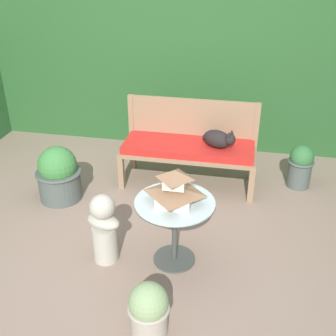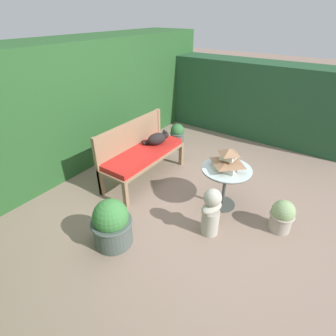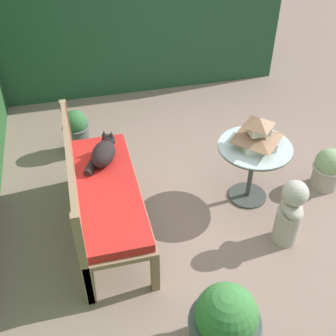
% 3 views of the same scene
% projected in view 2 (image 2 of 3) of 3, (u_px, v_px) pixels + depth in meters
% --- Properties ---
extents(ground, '(30.00, 30.00, 0.00)m').
position_uv_depth(ground, '(189.00, 205.00, 3.61)').
color(ground, gray).
extents(foliage_hedge_back, '(6.40, 1.09, 1.94)m').
position_uv_depth(foliage_hedge_back, '(64.00, 105.00, 4.30)').
color(foliage_hedge_back, '#285628').
rests_on(foliage_hedge_back, ground).
extents(foliage_hedge_right, '(0.70, 3.50, 1.47)m').
position_uv_depth(foliage_hedge_right, '(257.00, 100.00, 5.29)').
color(foliage_hedge_right, '#234C2D').
rests_on(foliage_hedge_right, ground).
extents(garden_bench, '(1.44, 0.53, 0.48)m').
position_uv_depth(garden_bench, '(144.00, 155.00, 3.98)').
color(garden_bench, '#937556').
rests_on(garden_bench, ground).
extents(bench_backrest, '(1.44, 0.06, 0.90)m').
position_uv_depth(bench_backrest, '(131.00, 138.00, 3.98)').
color(bench_backrest, '#937556').
rests_on(bench_backrest, ground).
extents(cat, '(0.37, 0.34, 0.22)m').
position_uv_depth(cat, '(158.00, 138.00, 4.10)').
color(cat, black).
rests_on(cat, garden_bench).
extents(patio_table, '(0.64, 0.64, 0.58)m').
position_uv_depth(patio_table, '(226.00, 177.00, 3.38)').
color(patio_table, '#424742').
rests_on(patio_table, ground).
extents(pagoda_birdhouse, '(0.36, 0.36, 0.28)m').
position_uv_depth(pagoda_birdhouse, '(228.00, 160.00, 3.26)').
color(pagoda_birdhouse, silver).
rests_on(pagoda_birdhouse, patio_table).
extents(garden_bust, '(0.32, 0.24, 0.63)m').
position_uv_depth(garden_bust, '(211.00, 212.00, 3.01)').
color(garden_bust, '#B7B2A3').
rests_on(garden_bust, ground).
extents(potted_plant_bench_left, '(0.47, 0.47, 0.58)m').
position_uv_depth(potted_plant_bench_left, '(112.00, 224.00, 2.90)').
color(potted_plant_bench_left, '#4C5651').
rests_on(potted_plant_bench_left, ground).
extents(potted_plant_bench_right, '(0.29, 0.29, 0.42)m').
position_uv_depth(potted_plant_bench_right, '(282.00, 216.00, 3.11)').
color(potted_plant_bench_right, '#ADA393').
rests_on(potted_plant_bench_right, ground).
extents(potted_plant_path_edge, '(0.28, 0.28, 0.48)m').
position_uv_depth(potted_plant_path_edge, '(177.00, 135.00, 4.99)').
color(potted_plant_path_edge, '#4C5651').
rests_on(potted_plant_path_edge, ground).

